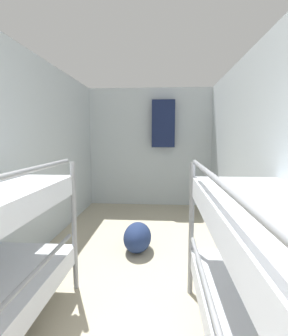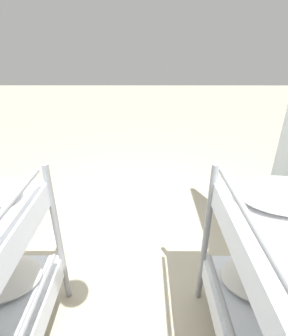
% 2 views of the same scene
% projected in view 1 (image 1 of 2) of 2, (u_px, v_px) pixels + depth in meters
% --- Properties ---
extents(wall_left, '(0.06, 5.58, 2.32)m').
position_uv_depth(wall_left, '(12.00, 158.00, 2.60)').
color(wall_left, silver).
rests_on(wall_left, ground_plane).
extents(wall_right, '(0.06, 5.58, 2.32)m').
position_uv_depth(wall_right, '(268.00, 160.00, 2.42)').
color(wall_right, silver).
rests_on(wall_right, ground_plane).
extents(wall_back, '(2.53, 0.06, 2.32)m').
position_uv_depth(wall_back, '(150.00, 147.00, 5.24)').
color(wall_back, silver).
rests_on(wall_back, ground_plane).
extents(bunk_stack_right_near, '(0.71, 1.91, 1.19)m').
position_uv_depth(bunk_stack_right_near, '(286.00, 291.00, 1.24)').
color(bunk_stack_right_near, gray).
rests_on(bunk_stack_right_near, ground_plane).
extents(duffel_bag, '(0.33, 0.54, 0.33)m').
position_uv_depth(duffel_bag, '(137.00, 237.00, 3.17)').
color(duffel_bag, navy).
rests_on(duffel_bag, ground_plane).
extents(hanging_coat, '(0.44, 0.12, 0.90)m').
position_uv_depth(hanging_coat, '(163.00, 124.00, 5.02)').
color(hanging_coat, '#192347').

